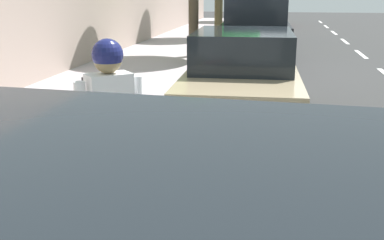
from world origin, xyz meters
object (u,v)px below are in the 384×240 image
at_px(parked_sedan_red_nearest, 268,13).
at_px(parked_sedan_tan_far, 243,78).
at_px(parked_sedan_grey_second, 263,22).
at_px(cyclist_with_backpack, 109,116).
at_px(bicycle_at_curb, 119,217).
at_px(parked_suv_black_mid, 256,29).

distance_m(parked_sedan_red_nearest, parked_sedan_tan_far, 22.23).
distance_m(parked_sedan_grey_second, cyclist_with_backpack, 17.59).
bearing_deg(parked_sedan_grey_second, cyclist_with_backpack, 87.37).
relative_size(parked_sedan_red_nearest, cyclist_with_backpack, 2.48).
distance_m(parked_sedan_tan_far, cyclist_with_backpack, 4.05).
bearing_deg(parked_sedan_grey_second, parked_sedan_red_nearest, -90.50).
xyz_separation_m(parked_sedan_grey_second, cyclist_with_backpack, (0.81, 17.57, 0.34)).
relative_size(parked_sedan_tan_far, cyclist_with_backpack, 2.51).
height_order(parked_sedan_grey_second, bicycle_at_curb, parked_sedan_grey_second).
distance_m(parked_sedan_red_nearest, parked_suv_black_mid, 15.70).
distance_m(parked_sedan_grey_second, bicycle_at_curb, 18.05).
height_order(parked_sedan_grey_second, parked_sedan_tan_far, same).
xyz_separation_m(parked_sedan_red_nearest, cyclist_with_backpack, (0.88, 26.17, 0.34)).
height_order(parked_suv_black_mid, cyclist_with_backpack, parked_suv_black_mid).
height_order(parked_sedan_red_nearest, cyclist_with_backpack, cyclist_with_backpack).
xyz_separation_m(parked_sedan_red_nearest, parked_sedan_tan_far, (-0.02, 22.23, 0.00)).
distance_m(bicycle_at_curb, cyclist_with_backpack, 0.89).
xyz_separation_m(bicycle_at_curb, cyclist_with_backpack, (0.21, -0.47, 0.73)).
xyz_separation_m(parked_sedan_grey_second, bicycle_at_curb, (0.59, 18.04, -0.39)).
distance_m(parked_suv_black_mid, bicycle_at_curb, 10.98).
bearing_deg(parked_sedan_red_nearest, parked_sedan_grey_second, 89.50).
height_order(bicycle_at_curb, cyclist_with_backpack, cyclist_with_backpack).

